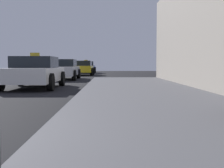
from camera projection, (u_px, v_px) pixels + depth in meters
name	position (u px, v px, depth m)	size (l,w,h in m)	color
car_white	(34.00, 72.00, 12.05)	(2.04, 4.10, 1.43)	white
car_silver	(63.00, 69.00, 18.90)	(1.93, 4.29, 1.27)	#B7B7BF
car_yellow	(82.00, 68.00, 26.44)	(2.01, 4.12, 1.27)	yellow
car_blue	(86.00, 67.00, 32.65)	(2.07, 4.02, 1.43)	#233899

